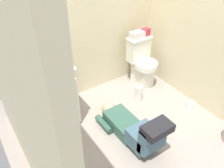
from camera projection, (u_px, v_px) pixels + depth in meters
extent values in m
cube|color=gray|center=(131.00, 133.00, 2.93)|extent=(2.74, 3.13, 0.04)
cube|color=beige|center=(82.00, 12.00, 2.96)|extent=(2.40, 0.08, 2.40)
cube|color=beige|center=(11.00, 84.00, 1.69)|extent=(0.08, 2.13, 2.40)
cube|color=beige|center=(214.00, 19.00, 2.75)|extent=(0.08, 2.13, 2.40)
cube|color=silver|center=(142.00, 74.00, 3.65)|extent=(0.22, 0.30, 0.38)
cylinder|color=silver|center=(146.00, 65.00, 3.50)|extent=(0.35, 0.35, 0.08)
cube|color=silver|center=(139.00, 50.00, 3.53)|extent=(0.34, 0.17, 0.34)
cube|color=silver|center=(139.00, 38.00, 3.42)|extent=(0.36, 0.19, 0.03)
cube|color=silver|center=(48.00, 97.00, 2.87)|extent=(0.56, 0.48, 0.78)
cube|color=silver|center=(43.00, 68.00, 2.63)|extent=(0.60, 0.52, 0.04)
cylinder|color=silver|center=(43.00, 69.00, 2.62)|extent=(0.28, 0.28, 0.05)
cube|color=silver|center=(69.00, 105.00, 2.78)|extent=(0.26, 0.03, 0.66)
cylinder|color=silver|center=(37.00, 57.00, 2.68)|extent=(0.02, 0.02, 0.10)
cube|color=#33594C|center=(124.00, 124.00, 2.92)|extent=(0.29, 0.52, 0.17)
sphere|color=tan|center=(109.00, 109.00, 3.13)|extent=(0.19, 0.19, 0.19)
cube|color=#3F5E71|center=(143.00, 137.00, 2.62)|extent=(0.31, 0.28, 0.20)
cube|color=#3F5E71|center=(153.00, 138.00, 2.46)|extent=(0.31, 0.12, 0.32)
cube|color=black|center=(157.00, 129.00, 2.32)|extent=(0.31, 0.19, 0.09)
cylinder|color=#33594C|center=(104.00, 124.00, 2.95)|extent=(0.08, 0.30, 0.08)
cube|color=silver|center=(137.00, 35.00, 3.36)|extent=(0.22, 0.11, 0.10)
cube|color=#B22D3F|center=(145.00, 32.00, 3.43)|extent=(0.12, 0.09, 0.11)
cylinder|color=#47A24D|center=(21.00, 62.00, 2.57)|extent=(0.06, 0.06, 0.13)
cylinder|color=black|center=(19.00, 55.00, 2.53)|extent=(0.02, 0.02, 0.04)
cylinder|color=gold|center=(30.00, 63.00, 2.57)|extent=(0.06, 0.06, 0.12)
cylinder|color=#D4929E|center=(35.00, 56.00, 2.66)|extent=(0.04, 0.04, 0.15)
cylinder|color=silver|center=(40.00, 55.00, 2.67)|extent=(0.06, 0.06, 0.15)
cylinder|color=#3D62B5|center=(49.00, 54.00, 2.66)|extent=(0.05, 0.05, 0.18)
cylinder|color=white|center=(138.00, 93.00, 3.37)|extent=(0.11, 0.11, 0.24)
cylinder|color=white|center=(190.00, 105.00, 3.26)|extent=(0.11, 0.11, 0.10)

